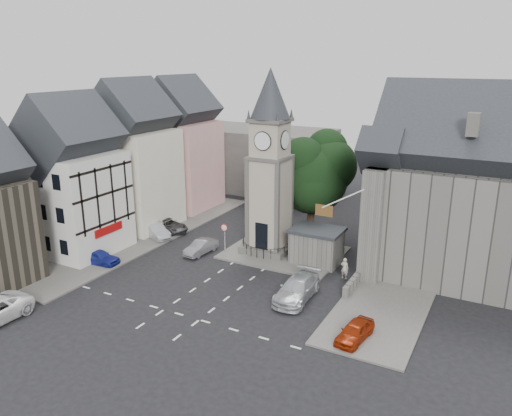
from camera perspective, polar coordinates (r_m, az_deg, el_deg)
The scene contains 23 objects.
ground at distance 39.52m, azimuth -3.76°, elevation -8.67°, with size 120.00×120.00×0.00m, color black.
pavement_west at distance 50.89m, azimuth -12.23°, elevation -2.99°, with size 6.00×30.00×0.14m, color #595651.
pavement_east at distance 42.36m, azimuth 16.31°, elevation -7.44°, with size 6.00×26.00×0.14m, color #595651.
central_island at distance 45.29m, azimuth 3.21°, elevation -5.12°, with size 10.00×8.00×0.16m, color #595651.
road_markings at distance 35.50m, azimuth -8.53°, elevation -11.97°, with size 20.00×8.00×0.01m, color silver.
clock_tower at distance 43.57m, azimuth 1.59°, elevation 5.07°, with size 4.86×4.86×16.25m.
stone_shelter at distance 43.14m, azimuth 6.95°, elevation -4.28°, with size 4.30×3.30×3.08m.
town_tree at distance 47.49m, azimuth 6.46°, elevation 4.55°, with size 7.20×7.20×10.80m.
warning_sign_post at distance 44.57m, azimuth -3.64°, elevation -2.82°, with size 0.70×0.19×2.85m.
terrace_pink at distance 58.60m, azimuth -8.59°, elevation 6.41°, with size 8.10×7.60×12.80m.
terrace_cream at distance 52.52m, azimuth -13.78°, elevation 4.91°, with size 8.10×7.60×12.80m.
terrace_tudor at distance 47.12m, azimuth -20.18°, elevation 2.52°, with size 8.10×7.60×12.00m.
backdrop_west at distance 67.21m, azimuth 0.03°, elevation 5.69°, with size 20.00×10.00×8.00m, color #4C4944.
east_building at distance 42.70m, azimuth 22.55°, elevation 0.96°, with size 14.40×11.40×12.60m.
east_boundary_wall at distance 44.56m, azimuth 13.38°, elevation -5.45°, with size 0.40×16.00×0.90m, color #5A5852.
flagpole at distance 37.29m, azimuth 9.85°, elevation 1.03°, with size 3.68×0.10×2.74m.
car_west_blue at distance 44.90m, azimuth -17.53°, elevation -5.35°, with size 1.52×3.77×1.28m, color navy.
car_west_silver at distance 49.99m, azimuth -11.46°, elevation -2.53°, with size 1.49×4.28×1.41m, color #A3A4AB.
car_west_grey at distance 51.47m, azimuth -10.06°, elevation -1.95°, with size 2.16×4.69×1.30m, color #343436.
car_island_silver at distance 45.33m, azimuth -6.31°, elevation -4.46°, with size 1.29×3.70×1.22m, color gray.
car_island_east at distance 37.05m, azimuth 4.72°, elevation -9.17°, with size 2.20×5.42×1.57m, color #B4B7BD.
car_east_red at distance 32.62m, azimuth 11.23°, elevation -13.67°, with size 1.44×3.58×1.22m, color #932308.
pedestrian at distance 40.66m, azimuth 10.09°, elevation -6.79°, with size 0.64×0.42×1.76m, color #BFB49E.
Camera 1 is at (19.02, -30.19, 17.00)m, focal length 35.00 mm.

